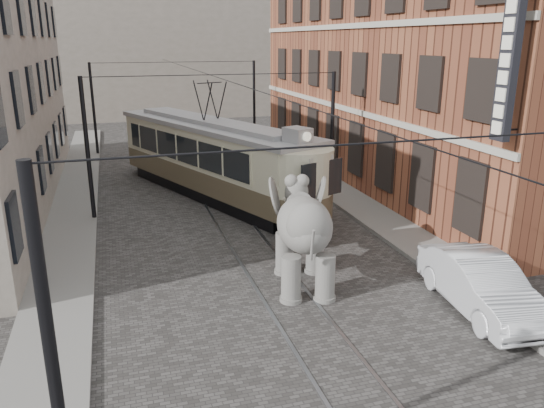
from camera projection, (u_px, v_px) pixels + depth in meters
name	position (u px, v px, depth m)	size (l,w,h in m)	color
ground	(259.00, 258.00, 18.75)	(120.00, 120.00, 0.00)	#474441
tram_rails	(259.00, 258.00, 18.75)	(1.54, 80.00, 0.02)	slate
sidewalk_right	(410.00, 239.00, 20.38)	(2.00, 60.00, 0.15)	slate
sidewalk_left	(62.00, 279.00, 16.93)	(2.00, 60.00, 0.15)	slate
brick_building	(413.00, 67.00, 28.25)	(8.00, 26.00, 12.00)	brown
distant_block	(152.00, 44.00, 53.29)	(28.00, 10.00, 14.00)	gray
catenary	(222.00, 148.00, 22.39)	(11.00, 30.20, 6.00)	black
tram	(212.00, 141.00, 25.44)	(2.86, 13.88, 5.51)	beige
elephant	(304.00, 239.00, 16.23)	(2.81, 5.10, 3.12)	slate
parked_car	(481.00, 284.00, 14.97)	(1.68, 4.77, 1.57)	silver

